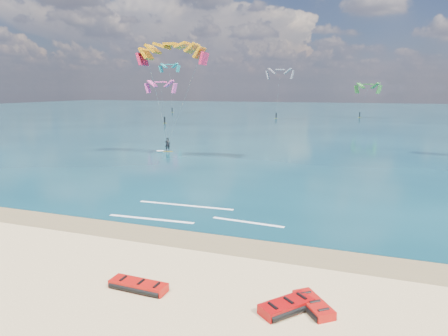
{
  "coord_description": "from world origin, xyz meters",
  "views": [
    {
      "loc": [
        10.17,
        -14.02,
        7.32
      ],
      "look_at": [
        2.37,
        8.0,
        2.66
      ],
      "focal_mm": 32.0,
      "sensor_mm": 36.0,
      "label": 1
    }
  ],
  "objects_px": {
    "packed_kite_left": "(139,289)",
    "packed_kite_right": "(286,311)",
    "packed_kite_mid": "(313,309)",
    "kitesurfer_main": "(170,94)"
  },
  "relations": [
    {
      "from": "packed_kite_mid",
      "to": "packed_kite_right",
      "type": "relative_size",
      "value": 0.92
    },
    {
      "from": "packed_kite_right",
      "to": "kitesurfer_main",
      "type": "height_order",
      "value": "kitesurfer_main"
    },
    {
      "from": "packed_kite_left",
      "to": "packed_kite_right",
      "type": "height_order",
      "value": "packed_kite_right"
    },
    {
      "from": "packed_kite_mid",
      "to": "kitesurfer_main",
      "type": "relative_size",
      "value": 0.15
    },
    {
      "from": "packed_kite_left",
      "to": "packed_kite_mid",
      "type": "xyz_separation_m",
      "value": [
        6.28,
        0.81,
        0.0
      ]
    },
    {
      "from": "packed_kite_left",
      "to": "kitesurfer_main",
      "type": "bearing_deg",
      "value": 116.44
    },
    {
      "from": "packed_kite_left",
      "to": "packed_kite_right",
      "type": "xyz_separation_m",
      "value": [
        5.45,
        0.38,
        0.0
      ]
    },
    {
      "from": "packed_kite_right",
      "to": "kitesurfer_main",
      "type": "distance_m",
      "value": 32.93
    },
    {
      "from": "packed_kite_right",
      "to": "kitesurfer_main",
      "type": "bearing_deg",
      "value": 73.52
    },
    {
      "from": "packed_kite_mid",
      "to": "packed_kite_left",
      "type": "bearing_deg",
      "value": -120.44
    }
  ]
}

